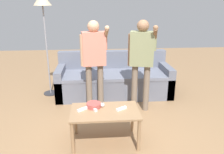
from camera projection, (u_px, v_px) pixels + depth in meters
The scene contains 11 objects.
ground_plane at pixel (109, 134), 3.10m from camera, with size 12.00×12.00×0.00m, color #93704C.
couch at pixel (114, 80), 4.43m from camera, with size 2.20×0.86×0.82m.
coffee_table at pixel (105, 115), 2.83m from camera, with size 0.87×0.52×0.46m.
snack_bowl at pixel (94, 105), 2.89m from camera, with size 0.19×0.19×0.06m, color #B24C47.
game_remote_nunchuk at pixel (102, 105), 2.91m from camera, with size 0.06×0.09×0.05m.
floor_lamp at pixel (43, 8), 3.97m from camera, with size 0.33×0.33×1.92m.
player_left at pixel (94, 55), 3.59m from camera, with size 0.46×0.31×1.50m.
player_right at pixel (142, 56), 3.54m from camera, with size 0.44×0.39×1.51m.
game_remote_wand_near at pixel (121, 109), 2.83m from camera, with size 0.15×0.11×0.03m.
game_remote_wand_far at pixel (94, 108), 2.83m from camera, with size 0.09×0.16×0.03m.
game_remote_wand_spare at pixel (83, 109), 2.81m from camera, with size 0.14×0.12×0.03m.
Camera 1 is at (-0.18, -2.68, 1.76)m, focal length 35.57 mm.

